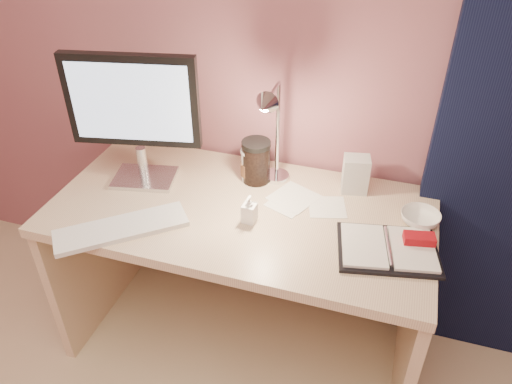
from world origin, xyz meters
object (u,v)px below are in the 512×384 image
(coffee_cup, at_px, (251,166))
(product_box, at_px, (356,174))
(keyboard, at_px, (121,228))
(lotion_bottle, at_px, (249,209))
(planner, at_px, (391,248))
(bowl, at_px, (420,218))
(desk_lamp, at_px, (270,130))
(monitor, at_px, (134,109))
(dark_jar, at_px, (256,163))
(desk, at_px, (248,242))

(coffee_cup, distance_m, product_box, 0.40)
(keyboard, relative_size, lotion_bottle, 4.23)
(planner, xyz_separation_m, lotion_bottle, (-0.49, 0.01, 0.04))
(bowl, height_order, desk_lamp, desk_lamp)
(planner, height_order, coffee_cup, coffee_cup)
(coffee_cup, xyz_separation_m, bowl, (0.65, -0.09, -0.04))
(monitor, relative_size, dark_jar, 3.34)
(monitor, height_order, desk_lamp, monitor)
(desk, distance_m, desk_lamp, 0.50)
(dark_jar, xyz_separation_m, product_box, (0.38, 0.05, -0.01))
(monitor, relative_size, planner, 1.42)
(bowl, xyz_separation_m, product_box, (-0.25, 0.14, 0.05))
(desk, relative_size, monitor, 2.71)
(bowl, bearing_deg, lotion_bottle, -163.66)
(desk_lamp, bearing_deg, desk, -146.31)
(desk, distance_m, keyboard, 0.53)
(monitor, bearing_deg, product_box, 0.95)
(keyboard, distance_m, dark_jar, 0.57)
(bowl, height_order, dark_jar, dark_jar)
(bowl, distance_m, dark_jar, 0.64)
(desk, xyz_separation_m, lotion_bottle, (0.06, -0.14, 0.28))
(product_box, relative_size, desk_lamp, 0.33)
(product_box, bearing_deg, bowl, -39.96)
(bowl, distance_m, lotion_bottle, 0.60)
(desk, bearing_deg, planner, -15.22)
(bowl, bearing_deg, dark_jar, 171.91)
(monitor, distance_m, planner, 1.02)
(coffee_cup, height_order, lotion_bottle, coffee_cup)
(desk_lamp, bearing_deg, bowl, -1.91)
(desk, xyz_separation_m, planner, (0.55, -0.15, 0.24))
(monitor, distance_m, product_box, 0.86)
(planner, bearing_deg, dark_jar, 142.50)
(planner, bearing_deg, lotion_bottle, 167.51)
(keyboard, distance_m, bowl, 1.04)
(lotion_bottle, bearing_deg, monitor, 165.37)
(planner, height_order, bowl, planner)
(lotion_bottle, bearing_deg, bowl, 16.34)
(dark_jar, bearing_deg, lotion_bottle, -77.72)
(coffee_cup, bearing_deg, bowl, -7.51)
(keyboard, height_order, lotion_bottle, lotion_bottle)
(keyboard, xyz_separation_m, product_box, (0.73, 0.49, 0.06))
(dark_jar, bearing_deg, product_box, 6.85)
(lotion_bottle, bearing_deg, keyboard, -155.89)
(bowl, relative_size, lotion_bottle, 1.29)
(bowl, bearing_deg, desk_lamp, 178.12)
(desk, relative_size, lotion_bottle, 13.17)
(coffee_cup, relative_size, lotion_bottle, 1.30)
(monitor, xyz_separation_m, planner, (0.97, -0.13, -0.30))
(lotion_bottle, distance_m, product_box, 0.45)
(coffee_cup, bearing_deg, lotion_bottle, -73.67)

